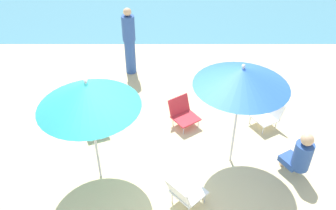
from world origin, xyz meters
TOP-DOWN VIEW (x-y plane):
  - ground_plane at (0.00, 0.00)m, footprint 40.00×40.00m
  - umbrella_blue at (1.43, 0.69)m, footprint 1.57×1.57m
  - umbrella_teal at (-0.95, 0.29)m, footprint 1.62×1.62m
  - beach_chair_a at (0.56, 1.77)m, footprint 0.71×0.73m
  - beach_chair_b at (0.51, -0.38)m, footprint 0.73×0.73m
  - beach_chair_c at (2.34, 1.74)m, footprint 0.70×0.69m
  - beach_chair_d at (-1.26, 1.60)m, footprint 0.61×0.64m
  - person_a at (2.54, 0.31)m, footprint 0.48×0.55m
  - person_b at (-0.71, 3.92)m, footprint 0.31×0.31m

SIDE VIEW (x-z plane):
  - ground_plane at x=0.00m, z-range 0.00..0.00m
  - beach_chair_a at x=0.56m, z-range 0.00..0.58m
  - beach_chair_c at x=2.34m, z-range 0.01..0.58m
  - beach_chair_b at x=0.51m, z-range 0.02..0.64m
  - beach_chair_d at x=-1.26m, z-range 0.02..0.71m
  - person_a at x=2.54m, z-range -0.01..0.97m
  - person_b at x=-0.71m, z-range 0.01..1.74m
  - umbrella_teal at x=-0.95m, z-range 0.74..2.79m
  - umbrella_blue at x=1.43m, z-range 0.80..2.87m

